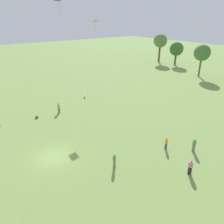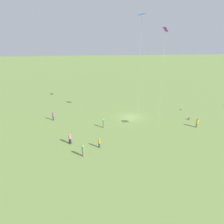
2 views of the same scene
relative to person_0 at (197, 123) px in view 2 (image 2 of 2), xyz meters
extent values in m
plane|color=#7A994C|center=(11.49, -6.02, -0.85)|extent=(240.00, 240.00, 0.00)
cylinder|color=#847056|center=(0.00, 0.00, -0.42)|extent=(0.48, 0.48, 0.86)
cylinder|color=gold|center=(0.00, 0.00, 0.33)|extent=(0.57, 0.57, 0.64)
sphere|color=brown|center=(0.00, 0.00, 0.77)|extent=(0.24, 0.24, 0.24)
cylinder|color=#333D5B|center=(18.38, 5.83, -0.47)|extent=(0.40, 0.40, 0.76)
cylinder|color=orange|center=(18.38, 5.83, 0.20)|extent=(0.47, 0.47, 0.57)
sphere|color=tan|center=(18.38, 5.83, 0.60)|extent=(0.24, 0.24, 0.24)
cylinder|color=#847056|center=(20.75, 8.14, -0.42)|extent=(0.48, 0.48, 0.85)
cylinder|color=#4C9956|center=(20.75, 8.14, 0.35)|extent=(0.56, 0.56, 0.69)
sphere|color=beige|center=(20.75, 8.14, 0.81)|extent=(0.24, 0.24, 0.24)
cylinder|color=#232328|center=(22.98, 4.16, -0.39)|extent=(0.55, 0.55, 0.91)
cylinder|color=pink|center=(22.98, 4.16, 0.35)|extent=(0.65, 0.65, 0.57)
sphere|color=tan|center=(22.98, 4.16, 0.75)|extent=(0.24, 0.24, 0.24)
cylinder|color=#847056|center=(17.31, -1.43, -0.40)|extent=(0.41, 0.41, 0.91)
cylinder|color=#4C9956|center=(17.31, -1.43, 0.34)|extent=(0.48, 0.48, 0.56)
sphere|color=beige|center=(17.31, -1.43, 0.74)|extent=(0.24, 0.24, 0.24)
cylinder|color=#333D5B|center=(27.18, -5.90, -0.39)|extent=(0.39, 0.39, 0.93)
cylinder|color=purple|center=(27.18, -5.90, 0.42)|extent=(0.46, 0.46, 0.68)
sphere|color=#A87A56|center=(27.18, -5.90, 0.88)|extent=(0.24, 0.24, 0.24)
cube|color=blue|center=(9.77, -7.11, 18.87)|extent=(1.54, 1.56, 0.37)
cylinder|color=green|center=(9.77, -7.11, 17.63)|extent=(0.04, 0.04, 1.78)
cylinder|color=silver|center=(9.77, -7.11, 9.01)|extent=(0.01, 0.01, 19.72)
cube|color=purple|center=(6.97, -1.51, 16.29)|extent=(0.86, 1.08, 0.74)
cylinder|color=orange|center=(6.97, -1.51, 15.33)|extent=(0.04, 0.04, 1.35)
cylinder|color=silver|center=(6.97, -1.51, 7.72)|extent=(0.01, 0.01, 17.14)
cube|color=#A58459|center=(-0.84, -9.35, -0.71)|extent=(0.34, 0.44, 0.29)
cube|color=#933833|center=(-0.15, -3.83, -0.66)|extent=(0.41, 0.48, 0.37)
camera|label=1|loc=(32.71, -13.41, 14.37)|focal=35.00mm
camera|label=2|loc=(19.16, 35.52, 16.15)|focal=35.00mm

